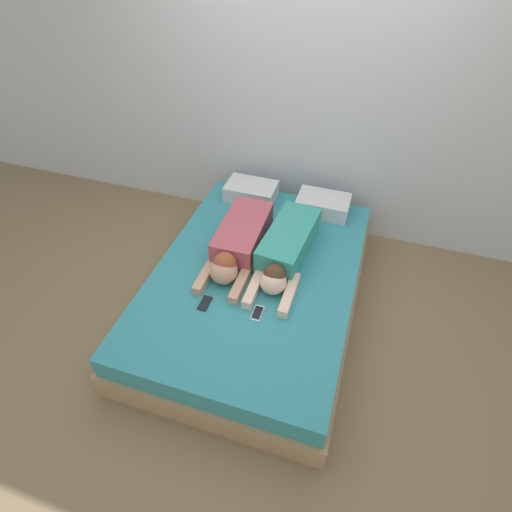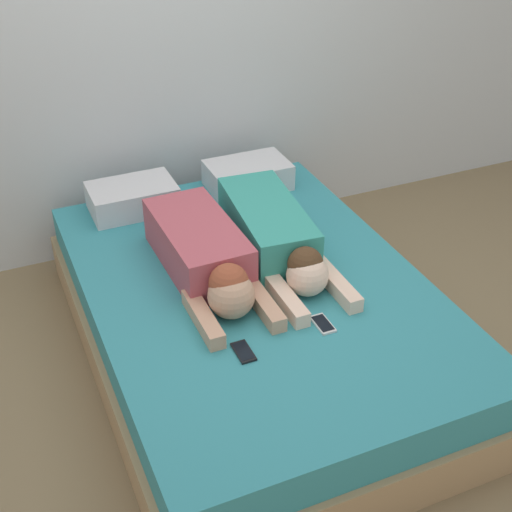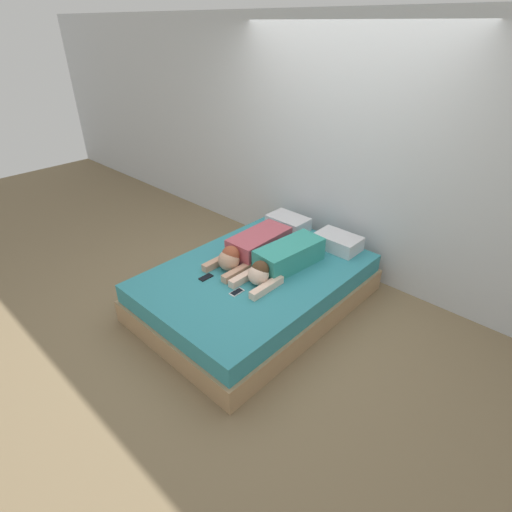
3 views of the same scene
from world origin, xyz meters
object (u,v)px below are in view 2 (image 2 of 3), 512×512
object	(u,v)px
pillow_head_left	(133,198)
person_left	(206,257)
cell_phone_right	(323,324)
person_right	(276,237)
cell_phone_left	(243,352)
pillow_head_right	(248,175)
bed	(256,319)

from	to	relation	value
pillow_head_left	person_left	xyz separation A→B (m)	(0.15, -0.76, 0.04)
cell_phone_right	pillow_head_left	bearing A→B (deg)	110.22
person_left	person_right	size ratio (longest dim) A/B	0.94
pillow_head_left	cell_phone_left	xyz separation A→B (m)	(0.10, -1.33, -0.07)
pillow_head_left	person_left	world-z (taller)	person_left
person_right	cell_phone_right	world-z (taller)	person_right
person_right	pillow_head_right	bearing A→B (deg)	77.79
person_left	cell_phone_left	world-z (taller)	person_left
cell_phone_left	cell_phone_right	world-z (taller)	same
person_right	cell_phone_left	world-z (taller)	person_right
bed	pillow_head_right	bearing A→B (deg)	69.39
bed	cell_phone_left	distance (m)	0.54
pillow_head_right	person_left	bearing A→B (deg)	-124.93
pillow_head_left	person_left	size ratio (longest dim) A/B	0.47
pillow_head_right	person_right	world-z (taller)	person_right
pillow_head_left	person_right	world-z (taller)	person_right
pillow_head_left	person_right	xyz separation A→B (m)	(0.52, -0.72, 0.04)
person_right	bed	bearing A→B (deg)	-136.01
pillow_head_right	person_left	distance (m)	0.92
pillow_head_right	cell_phone_right	xyz separation A→B (m)	(-0.20, -1.29, -0.07)
pillow_head_left	cell_phone_left	bearing A→B (deg)	-85.83
person_right	cell_phone_left	xyz separation A→B (m)	(-0.42, -0.60, -0.10)
bed	cell_phone_left	world-z (taller)	cell_phone_left
cell_phone_left	person_left	bearing A→B (deg)	85.01
bed	person_left	xyz separation A→B (m)	(-0.19, 0.14, 0.32)
pillow_head_right	cell_phone_left	xyz separation A→B (m)	(-0.58, -1.33, -0.07)
bed	pillow_head_left	bearing A→B (deg)	110.61
pillow_head_left	pillow_head_right	xyz separation A→B (m)	(0.67, 0.00, 0.00)
bed	cell_phone_left	bearing A→B (deg)	-119.37
bed	person_right	xyz separation A→B (m)	(0.18, 0.17, 0.32)
bed	person_left	bearing A→B (deg)	143.71
bed	person_right	size ratio (longest dim) A/B	2.14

